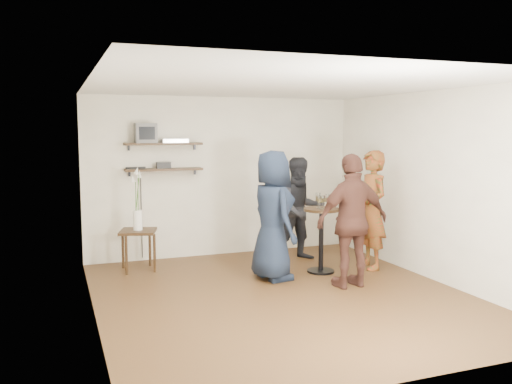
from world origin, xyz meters
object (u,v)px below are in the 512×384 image
drinks_table (321,231)px  person_brown (352,221)px  crt_monitor (145,133)px  person_navy (273,215)px  dvd_deck (174,141)px  person_dark (301,209)px  side_table (138,237)px  radio (164,165)px  person_plaid (371,210)px

drinks_table → person_brown: 0.85m
crt_monitor → person_navy: bearing=-47.8°
dvd_deck → person_dark: 2.26m
side_table → radio: bearing=43.9°
person_navy → person_brown: person_navy is taller
crt_monitor → dvd_deck: 0.46m
dvd_deck → side_table: dvd_deck is taller
radio → person_plaid: person_plaid is taller
crt_monitor → radio: (0.27, 0.00, -0.50)m
radio → person_navy: size_ratio=0.12×
crt_monitor → person_plaid: size_ratio=0.18×
person_navy → drinks_table: bearing=-90.0°
radio → person_dark: 2.26m
dvd_deck → person_brown: dvd_deck is taller
radio → person_dark: size_ratio=0.13×
person_plaid → person_brown: person_plaid is taller
dvd_deck → person_navy: bearing=-57.9°
side_table → person_dark: (2.52, -0.24, 0.32)m
radio → dvd_deck: bearing=0.0°
radio → side_table: 1.22m
drinks_table → person_brown: person_brown is taller
radio → person_plaid: 3.26m
drinks_table → person_navy: 0.86m
dvd_deck → side_table: bearing=-144.8°
radio → drinks_table: radio is taller
radio → person_navy: 2.09m
dvd_deck → crt_monitor: bearing=180.0°
crt_monitor → person_navy: size_ratio=0.18×
radio → person_dark: bearing=-19.3°
drinks_table → person_dark: size_ratio=0.58×
side_table → drinks_table: bearing=-23.0°
dvd_deck → person_dark: (1.85, -0.71, -1.08)m
radio → person_plaid: (2.79, -1.57, -0.63)m
person_navy → radio: bearing=30.2°
person_brown → person_dark: bearing=-92.9°
drinks_table → person_plaid: bearing=-3.7°
drinks_table → person_brown: (0.04, -0.80, 0.28)m
person_dark → person_navy: 1.23m
person_plaid → dvd_deck: bearing=-117.3°
person_dark → radio: bearing=164.0°
drinks_table → person_dark: 0.83m
person_plaid → person_navy: size_ratio=0.99×
person_navy → person_brown: bearing=-136.9°
person_plaid → person_dark: bearing=-134.8°
person_plaid → person_dark: size_ratio=1.08×
radio → person_navy: (1.19, -1.60, -0.62)m
side_table → person_brown: 3.14m
person_dark → person_brown: 1.61m
radio → side_table: bearing=-136.1°
person_brown → person_navy: bearing=-43.1°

